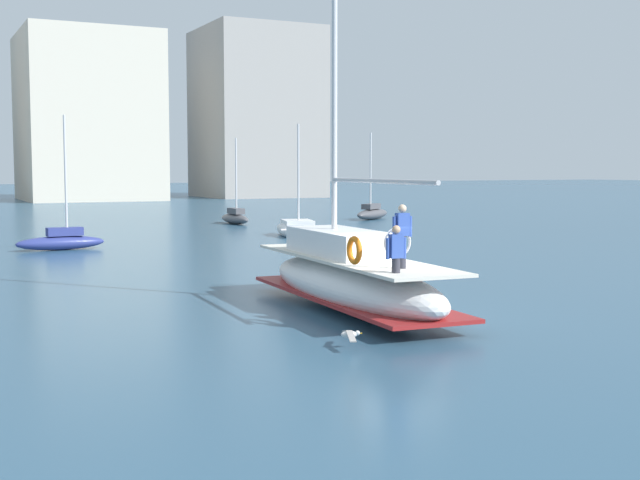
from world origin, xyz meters
TOP-DOWN VIEW (x-y plane):
  - ground_plane at (0.00, 0.00)m, footprint 400.00×400.00m
  - main_sailboat at (-0.21, 1.83)m, footprint 2.93×9.72m
  - moored_sloop_near at (9.59, 37.34)m, footprint 1.12×4.44m
  - moored_catamaran at (-4.57, 23.14)m, footprint 4.24×1.24m
  - moored_cutter_left at (9.16, 25.79)m, footprint 3.14×4.73m
  - moored_cutter_right at (20.88, 37.63)m, footprint 4.71×3.92m
  - seagull at (-2.63, -2.64)m, footprint 0.54×1.17m
  - waterfront_buildings at (2.26, 88.32)m, footprint 78.17×17.71m

SIDE VIEW (x-z plane):
  - ground_plane at x=0.00m, z-range 0.00..0.00m
  - seagull at x=-2.63m, z-range 0.23..0.40m
  - moored_catamaran at x=-4.57m, z-range -2.75..3.71m
  - moored_sloop_near at x=9.59m, z-range -2.53..3.49m
  - moored_cutter_left at x=9.16m, z-range -2.69..3.75m
  - moored_cutter_right at x=20.88m, z-range -2.77..3.83m
  - main_sailboat at x=-0.21m, z-range -5.43..7.24m
  - waterfront_buildings at x=2.26m, z-range -2.30..24.58m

